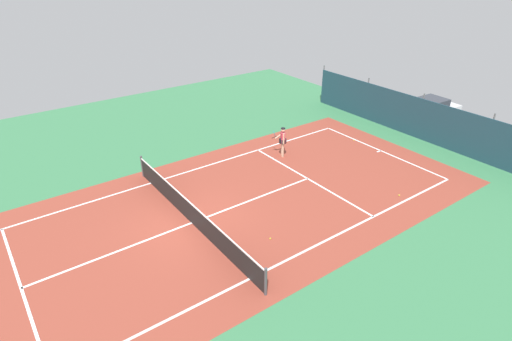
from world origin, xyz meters
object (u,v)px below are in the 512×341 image
Objects in this scene: tennis_ball_near_player at (399,195)px; tennis_ball_midcourt at (354,140)px; tennis_net at (191,213)px; tennis_player at (282,140)px; parked_car at (429,112)px; tennis_ball_by_sideline at (270,238)px.

tennis_ball_near_player is 1.00× the size of tennis_ball_midcourt.
tennis_ball_near_player is (3.67, 8.70, -0.48)m from tennis_net.
tennis_player is 0.38× the size of parked_car.
tennis_player is 24.85× the size of tennis_ball_by_sideline.
parked_car reaches higher than tennis_net.
parked_car is (0.93, 5.78, 0.81)m from tennis_ball_midcourt.
tennis_ball_by_sideline is 0.02× the size of parked_car.
tennis_net is 153.33× the size of tennis_ball_by_sideline.
tennis_ball_by_sideline is at bearing 106.49° from parked_car.
tennis_ball_by_sideline is (2.76, 1.94, -0.48)m from tennis_net.
tennis_ball_near_player is 1.00× the size of tennis_ball_by_sideline.
tennis_ball_by_sideline is (4.60, -9.81, 0.00)m from tennis_ball_midcourt.
tennis_ball_near_player is (6.40, 1.69, -0.93)m from tennis_player.
parked_car reaches higher than tennis_ball_midcourt.
tennis_player is at bearing 137.27° from tennis_ball_by_sideline.
tennis_net is 7.54m from tennis_player.
parked_car reaches higher than tennis_ball_by_sideline.
tennis_ball_by_sideline is at bearing 166.68° from tennis_player.
parked_car is at bearing 92.98° from tennis_net.
tennis_ball_by_sideline is at bearing -97.63° from tennis_ball_near_player.
tennis_ball_by_sideline is (-0.91, -6.76, 0.00)m from tennis_ball_near_player.
tennis_ball_by_sideline is at bearing 35.10° from tennis_net.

